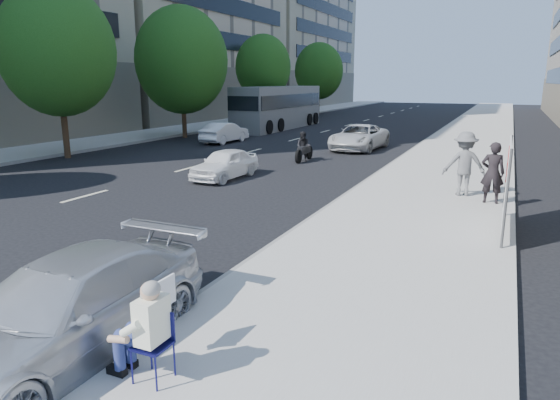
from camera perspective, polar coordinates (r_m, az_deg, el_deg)
The scene contains 18 objects.
ground at distance 12.30m, azimuth -6.49°, elevation -4.32°, with size 160.00×160.00×0.00m, color black.
near_sidewalk at distance 30.31m, azimuth 20.42°, elevation 5.69°, with size 5.00×120.00×0.15m, color #ACA9A1.
far_sidewalk at distance 37.89m, azimuth -12.88°, elevation 7.59°, with size 4.50×120.00×0.15m, color #ACA9A1.
far_bldg_north at distance 81.20m, azimuth -2.32°, elevation 20.73°, with size 22.00×28.00×28.00m, color #C4AF93.
tree_far_b at distance 26.79m, azimuth -24.11°, elevation 15.33°, with size 5.40×5.40×8.24m.
tree_far_c at distance 34.32m, azimuth -11.19°, elevation 15.37°, with size 6.00×6.00×8.47m.
tree_far_d at distance 44.65m, azimuth -1.94°, elevation 14.95°, with size 4.80×4.80×7.65m.
tree_far_e at distance 57.53m, azimuth 4.46°, elevation 14.48°, with size 5.40×5.40×7.89m.
seated_protester at distance 6.45m, azimuth -15.16°, elevation -13.44°, with size 0.83×1.12×1.31m.
jogger at distance 16.93m, azimuth 20.32°, elevation 3.90°, with size 1.32×0.76×2.04m, color slate.
pedestrian_woman at distance 16.17m, azimuth 23.13°, elevation 2.89°, with size 0.67×0.44×1.84m, color black.
protest_banner at distance 13.23m, azimuth 24.49°, elevation 2.06°, with size 0.08×3.06×2.20m.
parked_sedan at distance 7.59m, azimuth -23.21°, elevation -11.45°, with size 1.92×4.71×1.37m, color silver.
white_sedan_near at distance 19.64m, azimuth -6.32°, elevation 4.14°, with size 1.38×3.42×1.17m, color white.
white_sedan_mid at distance 31.27m, azimuth -6.35°, elevation 7.67°, with size 1.31×3.77×1.24m, color white.
white_sedan_far at distance 28.26m, azimuth 9.03°, elevation 7.11°, with size 2.27×4.93×1.37m, color silver.
motorcycle at distance 23.76m, azimuth 2.71°, elevation 5.96°, with size 0.71×2.04×1.42m.
bus at distance 40.60m, azimuth -0.12°, elevation 10.51°, with size 2.75×12.06×3.30m.
Camera 1 is at (6.07, -10.02, 3.74)m, focal length 32.00 mm.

